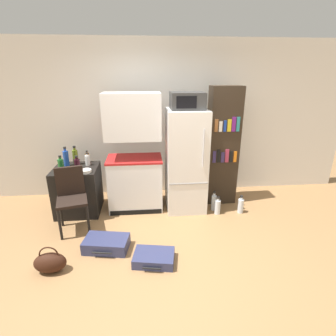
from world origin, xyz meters
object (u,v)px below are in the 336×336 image
object	(u,v)px
bookshelf	(223,147)
bottle_milk_white	(87,160)
refrigerator	(186,161)
bowl	(86,171)
suitcase_large_flat	(154,258)
water_bottle_middle	(214,202)
bottle_amber_beer	(87,157)
water_bottle_front	(218,207)
side_table	(78,190)
kitchen_hutch	(134,158)
suitcase_small_flat	(106,244)
handbag	(50,262)
microwave	(187,101)
bottle_blue_soda	(66,158)
bottle_wine_dark	(77,165)
bottle_green_tall	(61,166)
water_bottle_back	(241,205)
chair	(71,193)
bottle_olive_oil	(75,157)

from	to	relation	value
bookshelf	bottle_milk_white	world-z (taller)	bookshelf
refrigerator	bowl	size ratio (longest dim) A/B	9.94
suitcase_large_flat	water_bottle_middle	bearing A→B (deg)	58.76
bottle_amber_beer	water_bottle_middle	world-z (taller)	bottle_amber_beer
bookshelf	bottle_milk_white	bearing A→B (deg)	-178.60
bowl	water_bottle_front	world-z (taller)	bowl
side_table	kitchen_hutch	xyz separation A→B (m)	(0.92, 0.05, 0.50)
bookshelf	suitcase_small_flat	xyz separation A→B (m)	(-1.82, -1.23, -0.90)
handbag	refrigerator	bearing A→B (deg)	38.82
microwave	bottle_blue_soda	xyz separation A→B (m)	(-1.89, 0.12, -0.87)
kitchen_hutch	bottle_milk_white	world-z (taller)	kitchen_hutch
bottle_wine_dark	suitcase_large_flat	size ratio (longest dim) A/B	0.46
suitcase_large_flat	handbag	world-z (taller)	handbag
microwave	water_bottle_middle	xyz separation A→B (m)	(0.45, -0.18, -1.61)
bottle_green_tall	bottle_amber_beer	size ratio (longest dim) A/B	1.35
bottle_green_tall	suitcase_large_flat	xyz separation A→B (m)	(1.30, -1.16, -0.80)
kitchen_hutch	water_bottle_front	distance (m)	1.55
bowl	water_bottle_middle	xyz separation A→B (m)	(1.98, 0.04, -0.63)
microwave	water_bottle_back	world-z (taller)	microwave
microwave	water_bottle_front	bearing A→B (deg)	-31.65
bowl	water_bottle_front	distance (m)	2.12
water_bottle_middle	bowl	bearing A→B (deg)	-178.90
chair	suitcase_small_flat	world-z (taller)	chair
suitcase_small_flat	handbag	world-z (taller)	handbag
water_bottle_back	bowl	bearing A→B (deg)	177.91
bottle_amber_beer	handbag	size ratio (longest dim) A/B	0.55
side_table	suitcase_small_flat	size ratio (longest dim) A/B	1.24
side_table	water_bottle_back	world-z (taller)	side_table
suitcase_large_flat	suitcase_small_flat	bearing A→B (deg)	163.04
bottle_wine_dark	kitchen_hutch	bearing A→B (deg)	13.94
bottle_green_tall	microwave	bearing A→B (deg)	5.90
bottle_wine_dark	bottle_olive_oil	size ratio (longest dim) A/B	0.79
side_table	bookshelf	distance (m)	2.46
bottle_blue_soda	handbag	world-z (taller)	bottle_blue_soda
bottle_amber_beer	water_bottle_middle	xyz separation A→B (m)	(2.05, -0.44, -0.69)
chair	water_bottle_back	world-z (taller)	chair
microwave	bottle_wine_dark	xyz separation A→B (m)	(-1.66, -0.15, -0.90)
bottle_wine_dark	bottle_blue_soda	bearing A→B (deg)	130.56
water_bottle_back	bookshelf	bearing A→B (deg)	115.12
side_table	bottle_blue_soda	size ratio (longest dim) A/B	2.42
side_table	suitcase_large_flat	bearing A→B (deg)	-49.72
bowl	chair	distance (m)	0.39
suitcase_small_flat	water_bottle_back	distance (m)	2.18
suitcase_small_flat	handbag	xyz separation A→B (m)	(-0.58, -0.36, 0.05)
bottle_amber_beer	suitcase_large_flat	xyz separation A→B (m)	(1.01, -1.63, -0.77)
suitcase_large_flat	water_bottle_front	size ratio (longest dim) A/B	1.78
side_table	chair	bearing A→B (deg)	-85.67
bottle_wine_dark	water_bottle_front	xyz separation A→B (m)	(2.14, -0.15, -0.73)
water_bottle_middle	bottle_wine_dark	bearing A→B (deg)	179.34
bowl	water_bottle_back	world-z (taller)	bowl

